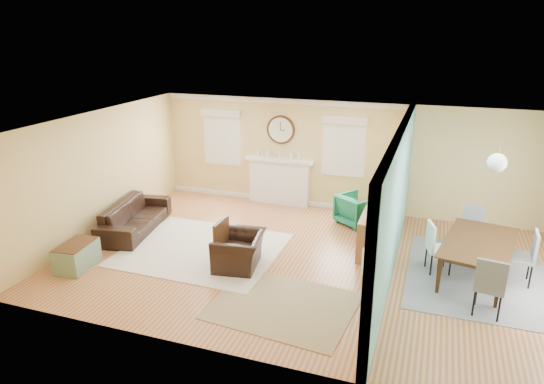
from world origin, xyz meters
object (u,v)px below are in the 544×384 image
object	(u,v)px
eames_chair	(239,251)
green_chair	(357,209)
credenza	(376,230)
sofa	(135,216)
dining_table	(479,260)

from	to	relation	value
eames_chair	green_chair	bearing A→B (deg)	140.08
green_chair	credenza	world-z (taller)	credenza
sofa	dining_table	distance (m)	6.92
sofa	eames_chair	bearing A→B (deg)	-116.32
green_chair	dining_table	xyz separation A→B (m)	(2.44, -1.78, 0.00)
sofa	dining_table	xyz separation A→B (m)	(6.91, 0.15, 0.03)
sofa	green_chair	world-z (taller)	green_chair
green_chair	credenza	distance (m)	1.29
sofa	green_chair	xyz separation A→B (m)	(4.47, 1.92, 0.03)
eames_chair	credenza	size ratio (longest dim) A/B	0.60
eames_chair	dining_table	size ratio (longest dim) A/B	0.50
green_chair	sofa	bearing A→B (deg)	58.05
sofa	eames_chair	xyz separation A→B (m)	(2.79, -0.82, -0.00)
credenza	dining_table	distance (m)	1.96
eames_chair	dining_table	bearing A→B (deg)	94.74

